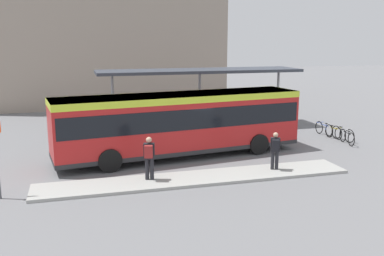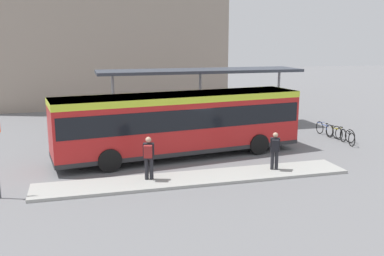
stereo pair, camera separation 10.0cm
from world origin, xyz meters
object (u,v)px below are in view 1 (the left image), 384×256
pedestrian_companion (275,149)px  bicycle_yellow (334,132)px  city_bus (180,120)px  bicycle_black (347,137)px  bicycle_blue (324,129)px  bicycle_white (343,134)px  pedestrian_waiting (149,156)px

pedestrian_companion → bicycle_yellow: size_ratio=0.99×
city_bus → bicycle_black: bearing=-7.6°
city_bus → bicycle_blue: bearing=5.6°
pedestrian_companion → bicycle_white: 7.64m
bicycle_black → bicycle_yellow: bearing=3.4°
pedestrian_waiting → bicycle_black: pedestrian_waiting is taller
bicycle_white → bicycle_yellow: 0.73m
bicycle_blue → bicycle_yellow: bearing=-168.0°
bicycle_white → bicycle_yellow: bicycle_white is taller
pedestrian_waiting → bicycle_blue: 12.72m
city_bus → pedestrian_waiting: (-2.12, -3.45, -0.67)m
pedestrian_waiting → pedestrian_companion: pedestrian_waiting is taller
bicycle_white → bicycle_blue: 1.47m
pedestrian_waiting → bicycle_yellow: bearing=-50.9°
pedestrian_waiting → bicycle_white: size_ratio=0.97×
city_bus → bicycle_black: city_bus is taller
bicycle_black → bicycle_blue: 2.17m
city_bus → pedestrian_waiting: 4.11m
bicycle_blue → pedestrian_waiting: bearing=115.5°
pedestrian_companion → bicycle_black: (6.05, 3.56, -0.67)m
bicycle_yellow → bicycle_blue: 0.74m
bicycle_blue → bicycle_black: bearing=179.7°
pedestrian_waiting → bicycle_yellow: pedestrian_waiting is taller
city_bus → pedestrian_companion: city_bus is taller
bicycle_yellow → bicycle_blue: size_ratio=0.91×
bicycle_yellow → bicycle_white: bearing=8.2°
pedestrian_waiting → bicycle_blue: pedestrian_waiting is taller
bicycle_black → city_bus: bearing=99.1°
pedestrian_companion → bicycle_black: size_ratio=0.94×
pedestrian_companion → bicycle_white: size_ratio=0.91×
bicycle_blue → bicycle_white: bearing=-170.5°
bicycle_white → city_bus: bearing=-93.3°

